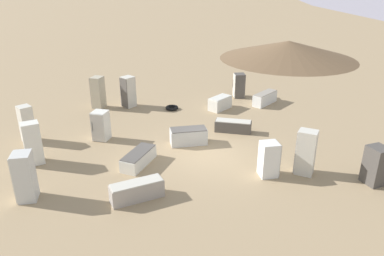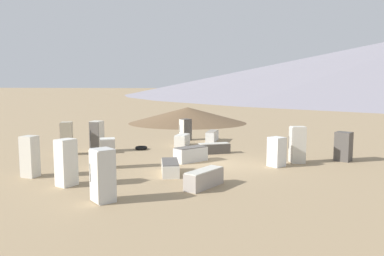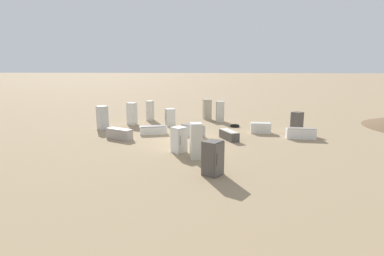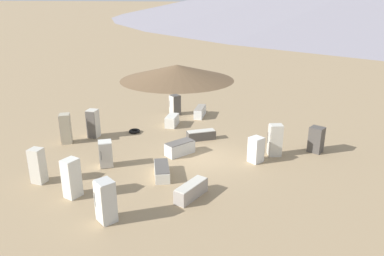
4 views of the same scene
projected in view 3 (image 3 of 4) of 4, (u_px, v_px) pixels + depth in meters
name	position (u px, v px, depth m)	size (l,w,h in m)	color
ground_plane	(186.00, 140.00, 20.11)	(1000.00, 1000.00, 0.00)	#9E8460
discarded_fridge_0	(193.00, 130.00, 21.25)	(1.86, 1.64, 0.78)	silver
discarded_fridge_1	(297.00, 122.00, 22.24)	(0.97, 0.97, 1.56)	#4C4742
discarded_fridge_2	(220.00, 112.00, 26.99)	(0.74, 0.66, 1.87)	beige
discarded_fridge_3	(120.00, 134.00, 20.29)	(2.03, 1.25, 0.71)	#A89E93
discarded_fridge_4	(229.00, 135.00, 20.12)	(1.48, 1.89, 0.62)	#4C4742
discarded_fridge_5	(301.00, 133.00, 20.38)	(1.94, 0.69, 0.74)	white
discarded_fridge_6	(196.00, 141.00, 15.70)	(0.79, 0.89, 1.90)	beige
discarded_fridge_7	(179.00, 140.00, 16.89)	(0.97, 0.95, 1.46)	white
discarded_fridge_8	(153.00, 130.00, 21.93)	(2.08, 1.40, 0.59)	silver
discarded_fridge_9	(170.00, 117.00, 25.00)	(0.97, 0.96, 1.46)	silver
discarded_fridge_10	(102.00, 118.00, 23.51)	(0.97, 0.98, 1.85)	silver
discarded_fridge_11	(213.00, 158.00, 13.22)	(0.99, 1.00, 1.55)	#4C4742
discarded_fridge_12	(150.00, 111.00, 27.76)	(0.60, 0.68, 1.82)	beige
discarded_fridge_13	(207.00, 109.00, 28.37)	(0.92, 0.89, 1.91)	#B2A88E
discarded_fridge_14	(132.00, 114.00, 25.61)	(0.85, 0.81, 1.89)	silver
discarded_fridge_15	(261.00, 128.00, 22.26)	(1.49, 0.77, 0.76)	silver
scrap_tire	(235.00, 126.00, 24.69)	(0.76, 0.76, 0.19)	black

